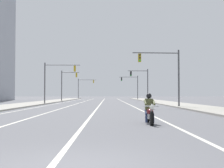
% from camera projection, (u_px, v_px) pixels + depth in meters
% --- Properties ---
extents(ground_plane, '(400.00, 400.00, 0.00)m').
position_uv_depth(ground_plane, '(66.00, 168.00, 5.95)').
color(ground_plane, '#5B5B60').
extents(lane_stripe_center, '(0.16, 100.00, 0.01)m').
position_uv_depth(lane_stripe_center, '(101.00, 103.00, 50.92)').
color(lane_stripe_center, beige).
rests_on(lane_stripe_center, ground).
extents(lane_stripe_left, '(0.16, 100.00, 0.01)m').
position_uv_depth(lane_stripe_left, '(80.00, 103.00, 50.87)').
color(lane_stripe_left, beige).
rests_on(lane_stripe_left, ground).
extents(lane_stripe_right, '(0.16, 100.00, 0.01)m').
position_uv_depth(lane_stripe_right, '(126.00, 103.00, 50.97)').
color(lane_stripe_right, beige).
rests_on(lane_stripe_right, ground).
extents(lane_stripe_far_left, '(0.16, 100.00, 0.01)m').
position_uv_depth(lane_stripe_far_left, '(61.00, 103.00, 50.84)').
color(lane_stripe_far_left, beige).
rests_on(lane_stripe_far_left, ground).
extents(sidewalk_kerb_right, '(4.40, 110.00, 0.14)m').
position_uv_depth(sidewalk_kerb_right, '(170.00, 103.00, 46.06)').
color(sidewalk_kerb_right, '#9E998E').
rests_on(sidewalk_kerb_right, ground).
extents(sidewalk_kerb_left, '(4.40, 110.00, 0.14)m').
position_uv_depth(sidewalk_kerb_left, '(34.00, 103.00, 45.80)').
color(sidewalk_kerb_left, '#9E998E').
rests_on(sidewalk_kerb_left, ground).
extents(motorcycle_with_rider, '(0.70, 2.19, 1.46)m').
position_uv_depth(motorcycle_with_rider, '(149.00, 112.00, 14.82)').
color(motorcycle_with_rider, black).
rests_on(motorcycle_with_rider, ground).
extents(traffic_signal_near_right, '(5.09, 0.61, 6.20)m').
position_uv_depth(traffic_signal_near_right, '(165.00, 69.00, 33.44)').
color(traffic_signal_near_right, '#47474C').
rests_on(traffic_signal_near_right, ground).
extents(traffic_signal_near_left, '(5.39, 0.42, 6.20)m').
position_uv_depth(traffic_signal_near_left, '(55.00, 76.00, 47.08)').
color(traffic_signal_near_left, '#47474C').
rests_on(traffic_signal_near_left, ground).
extents(traffic_signal_mid_right, '(3.86, 0.50, 6.20)m').
position_uv_depth(traffic_signal_mid_right, '(142.00, 80.00, 58.95)').
color(traffic_signal_mid_right, '#47474C').
rests_on(traffic_signal_mid_right, ground).
extents(traffic_signal_mid_left, '(3.60, 0.37, 6.20)m').
position_uv_depth(traffic_signal_mid_left, '(67.00, 81.00, 62.91)').
color(traffic_signal_mid_left, '#47474C').
rests_on(traffic_signal_mid_left, ground).
extents(traffic_signal_far_right, '(4.93, 0.46, 6.20)m').
position_uv_depth(traffic_signal_far_right, '(132.00, 84.00, 79.95)').
color(traffic_signal_far_right, '#47474C').
rests_on(traffic_signal_far_right, ground).
extents(traffic_signal_far_left, '(5.56, 0.37, 6.20)m').
position_uv_depth(traffic_signal_far_left, '(84.00, 85.00, 95.48)').
color(traffic_signal_far_left, '#47474C').
rests_on(traffic_signal_far_left, ground).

